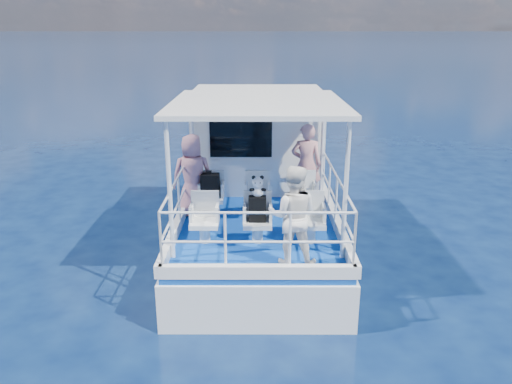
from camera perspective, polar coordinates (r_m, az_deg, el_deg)
ground at (r=9.97m, az=0.17°, el=-7.89°), size 2000.00×2000.00×0.00m
hull at (r=10.88m, az=0.17°, el=-5.58°), size 3.00×7.00×1.60m
deck at (r=10.56m, az=0.17°, el=-1.35°), size 2.90×6.90×0.10m
cabin at (r=11.51m, az=0.18°, el=6.23°), size 2.85×2.00×2.20m
canopy at (r=8.85m, az=0.19°, el=10.11°), size 3.00×3.20×0.08m
canopy_posts at (r=9.03m, az=0.18°, el=2.88°), size 2.77×2.97×2.20m
railings at (r=8.90m, az=0.18°, el=-1.40°), size 2.84×3.59×1.00m
seat_port_fwd at (r=9.77m, az=-5.11°, el=-1.58°), size 0.48×0.46×0.38m
seat_center_fwd at (r=9.73m, az=0.18°, el=-1.59°), size 0.48×0.46×0.38m
seat_stbd_fwd at (r=9.77m, az=5.46°, el=-1.59°), size 0.48×0.46×0.38m
seat_port_aft at (r=8.56m, az=-5.87°, el=-4.52°), size 0.48×0.46×0.38m
seat_center_aft at (r=8.52m, az=0.18°, el=-4.55°), size 0.48×0.46×0.38m
seat_stbd_aft at (r=8.57m, az=6.23°, el=-4.53°), size 0.48×0.46×0.38m
passenger_port_fwd at (r=9.67m, az=-7.25°, el=1.92°), size 0.63×0.48×1.59m
passenger_stbd_fwd at (r=10.19m, az=5.76°, el=3.10°), size 0.66×0.48×1.70m
passenger_stbd_aft at (r=7.56m, az=4.24°, el=-2.74°), size 0.84×0.70×1.57m
backpack_port at (r=9.61m, az=-5.26°, el=0.74°), size 0.35×0.20×0.46m
backpack_center at (r=8.37m, az=0.15°, el=-1.94°), size 0.29×0.16×0.44m
compact_camera at (r=9.55m, az=-5.41°, el=2.27°), size 0.10×0.06×0.06m
panda at (r=8.25m, az=0.20°, el=0.68°), size 0.23×0.19×0.36m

